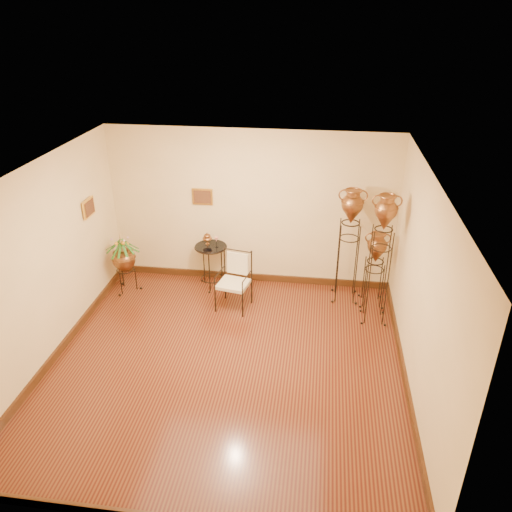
# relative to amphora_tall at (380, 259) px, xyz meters

# --- Properties ---
(ground) EXTENTS (5.00, 5.00, 0.00)m
(ground) POSITION_rel_amphora_tall_xyz_m (-2.15, -1.46, -1.10)
(ground) COLOR brown
(ground) RESTS_ON ground
(room_shell) EXTENTS (5.02, 5.02, 2.81)m
(room_shell) POSITION_rel_amphora_tall_xyz_m (-2.16, -1.46, 0.63)
(room_shell) COLOR beige
(room_shell) RESTS_ON ground
(amphora_tall) EXTENTS (0.49, 0.49, 2.16)m
(amphora_tall) POSITION_rel_amphora_tall_xyz_m (0.00, 0.00, 0.00)
(amphora_tall) COLOR black
(amphora_tall) RESTS_ON ground
(amphora_mid) EXTENTS (0.58, 0.58, 2.01)m
(amphora_mid) POSITION_rel_amphora_tall_xyz_m (-0.45, 0.61, -0.09)
(amphora_mid) COLOR black
(amphora_mid) RESTS_ON ground
(amphora_short) EXTENTS (0.45, 0.45, 1.33)m
(amphora_short) POSITION_rel_amphora_tall_xyz_m (0.00, 0.50, -0.44)
(amphora_short) COLOR black
(amphora_short) RESTS_ON ground
(planter_urn) EXTENTS (0.83, 0.83, 1.18)m
(planter_urn) POSITION_rel_amphora_tall_xyz_m (-4.30, 0.34, -0.44)
(planter_urn) COLOR black
(planter_urn) RESTS_ON ground
(armchair) EXTENTS (0.64, 0.62, 0.99)m
(armchair) POSITION_rel_amphora_tall_xyz_m (-2.30, 0.03, -0.61)
(armchair) COLOR black
(armchair) RESTS_ON ground
(side_table) EXTENTS (0.62, 0.62, 1.02)m
(side_table) POSITION_rel_amphora_tall_xyz_m (-2.82, 0.69, -0.68)
(side_table) COLOR black
(side_table) RESTS_ON ground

